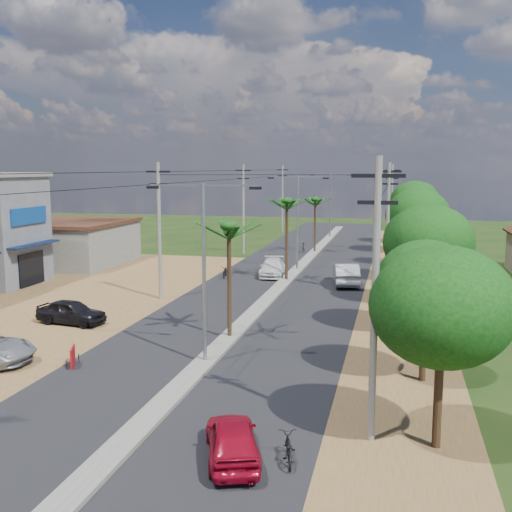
{
  "coord_description": "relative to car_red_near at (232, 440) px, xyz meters",
  "views": [
    {
      "loc": [
        8.08,
        -24.39,
        8.63
      ],
      "look_at": [
        -0.7,
        12.81,
        3.0
      ],
      "focal_mm": 42.0,
      "sensor_mm": 36.0,
      "label": 1
    }
  ],
  "objects": [
    {
      "name": "streetlight_near",
      "position": [
        -3.55,
        8.26,
        4.15
      ],
      "size": [
        5.1,
        0.18,
        8.0
      ],
      "color": "gray",
      "rests_on": "ground"
    },
    {
      "name": "dirt_lot_west",
      "position": [
        -18.55,
        16.26,
        -0.62
      ],
      "size": [
        18.0,
        46.0,
        0.04
      ],
      "primitive_type": "cube",
      "color": "brown",
      "rests_on": "ground"
    },
    {
      "name": "utility_pole_w_c",
      "position": [
        -10.55,
        42.26,
        4.12
      ],
      "size": [
        1.6,
        0.24,
        9.0
      ],
      "color": "#605E56",
      "rests_on": "ground"
    },
    {
      "name": "ground",
      "position": [
        -3.55,
        8.26,
        -0.64
      ],
      "size": [
        160.0,
        160.0,
        0.0
      ],
      "primitive_type": "plane",
      "color": "black",
      "rests_on": "ground"
    },
    {
      "name": "tree_east_g",
      "position": [
        6.25,
        46.26,
        4.6
      ],
      "size": [
        5.0,
        5.0,
        7.38
      ],
      "color": "black",
      "rests_on": "ground"
    },
    {
      "name": "roadside_sign",
      "position": [
        -9.05,
        6.54,
        -0.19
      ],
      "size": [
        0.48,
        1.03,
        0.9
      ],
      "rotation": [
        0.0,
        0.0,
        0.39
      ],
      "color": "maroon",
      "rests_on": "ground"
    },
    {
      "name": "tree_east_h",
      "position": [
        5.95,
        54.26,
        4.0
      ],
      "size": [
        4.4,
        4.4,
        6.52
      ],
      "color": "black",
      "rests_on": "ground"
    },
    {
      "name": "tree_east_f",
      "position": [
        5.65,
        38.26,
        3.25
      ],
      "size": [
        3.8,
        3.8,
        5.52
      ],
      "color": "black",
      "rests_on": "ground"
    },
    {
      "name": "dirt_shoulder_east",
      "position": [
        4.95,
        23.26,
        -0.62
      ],
      "size": [
        5.0,
        90.0,
        0.03
      ],
      "primitive_type": "cube",
      "color": "brown",
      "rests_on": "ground"
    },
    {
      "name": "utility_pole_e_a",
      "position": [
        3.95,
        2.26,
        4.12
      ],
      "size": [
        1.6,
        0.24,
        9.0
      ],
      "color": "#605E56",
      "rests_on": "ground"
    },
    {
      "name": "tree_east_b",
      "position": [
        5.75,
        8.26,
        3.48
      ],
      "size": [
        4.0,
        4.0,
        5.83
      ],
      "color": "black",
      "rests_on": "ground"
    },
    {
      "name": "utility_pole_w_b",
      "position": [
        -10.55,
        20.26,
        4.12
      ],
      "size": [
        1.6,
        0.24,
        9.0
      ],
      "color": "#605E56",
      "rests_on": "ground"
    },
    {
      "name": "moto_rider_west_a",
      "position": [
        -8.55,
        28.67,
        -0.14
      ],
      "size": [
        0.98,
        1.97,
        0.99
      ],
      "primitive_type": "imported",
      "rotation": [
        0.0,
        0.0,
        0.18
      ],
      "color": "black",
      "rests_on": "ground"
    },
    {
      "name": "tree_east_d",
      "position": [
        5.85,
        22.26,
        3.7
      ],
      "size": [
        4.2,
        4.2,
        6.13
      ],
      "color": "black",
      "rests_on": "ground"
    },
    {
      "name": "moto_rider_east",
      "position": [
        1.65,
        0.2,
        -0.22
      ],
      "size": [
        0.92,
        1.67,
        0.83
      ],
      "primitive_type": "imported",
      "rotation": [
        0.0,
        0.0,
        3.39
      ],
      "color": "black",
      "rests_on": "ground"
    },
    {
      "name": "utility_pole_w_d",
      "position": [
        -10.55,
        63.26,
        4.12
      ],
      "size": [
        1.6,
        0.24,
        9.0
      ],
      "color": "#605E56",
      "rests_on": "ground"
    },
    {
      "name": "car_red_near",
      "position": [
        0.0,
        0.0,
        0.0
      ],
      "size": [
        2.66,
        4.02,
        1.27
      ],
      "primitive_type": "imported",
      "rotation": [
        0.0,
        0.0,
        3.48
      ],
      "color": "maroon",
      "rests_on": "ground"
    },
    {
      "name": "median",
      "position": [
        -3.55,
        26.26,
        -0.55
      ],
      "size": [
        1.0,
        90.0,
        0.18
      ],
      "primitive_type": "cube",
      "color": "#605E56",
      "rests_on": "ground"
    },
    {
      "name": "utility_pole_e_c",
      "position": [
        3.95,
        46.26,
        4.12
      ],
      "size": [
        1.6,
        0.24,
        9.0
      ],
      "color": "#605E56",
      "rests_on": "ground"
    },
    {
      "name": "car_white_far",
      "position": [
        -5.05,
        30.24,
        0.05
      ],
      "size": [
        2.52,
        4.92,
        1.36
      ],
      "primitive_type": "imported",
      "rotation": [
        0.0,
        0.0,
        0.13
      ],
      "color": "beige",
      "rests_on": "ground"
    },
    {
      "name": "tree_east_e",
      "position": [
        6.05,
        30.26,
        4.45
      ],
      "size": [
        4.8,
        4.8,
        7.14
      ],
      "color": "black",
      "rests_on": "ground"
    },
    {
      "name": "palm_median_far",
      "position": [
        -3.55,
        44.26,
        4.63
      ],
      "size": [
        2.0,
        2.0,
        5.85
      ],
      "color": "black",
      "rests_on": "ground"
    },
    {
      "name": "car_parked_dark",
      "position": [
        -12.93,
        13.09,
        0.04
      ],
      "size": [
        4.11,
        2.02,
        1.35
      ],
      "primitive_type": "imported",
      "rotation": [
        0.0,
        0.0,
        1.46
      ],
      "color": "black",
      "rests_on": "ground"
    },
    {
      "name": "utility_pole_e_b",
      "position": [
        3.95,
        24.26,
        4.12
      ],
      "size": [
        1.6,
        0.24,
        9.0
      ],
      "color": "#605E56",
      "rests_on": "ground"
    },
    {
      "name": "streetlight_far",
      "position": [
        -3.55,
        58.26,
        4.15
      ],
      "size": [
        5.1,
        0.18,
        8.0
      ],
      "color": "gray",
      "rests_on": "ground"
    },
    {
      "name": "tree_east_c",
      "position": [
        6.15,
        15.26,
        4.23
      ],
      "size": [
        4.6,
        4.6,
        6.83
      ],
      "color": "black",
      "rests_on": "ground"
    },
    {
      "name": "palm_median_mid",
      "position": [
        -3.55,
        28.26,
        5.26
      ],
      "size": [
        2.0,
        2.0,
        6.55
      ],
      "color": "black",
      "rests_on": "ground"
    },
    {
      "name": "road",
      "position": [
        -3.55,
        23.26,
        -0.62
      ],
      "size": [
        12.0,
        110.0,
        0.04
      ],
      "primitive_type": "cube",
      "color": "black",
      "rests_on": "ground"
    },
    {
      "name": "low_shed",
      "position": [
        -24.55,
        32.26,
        1.33
      ],
      "size": [
        10.4,
        10.4,
        3.95
      ],
      "color": "#605E56",
      "rests_on": "ground"
    },
    {
      "name": "streetlight_mid",
      "position": [
        -3.55,
        33.26,
        4.15
      ],
      "size": [
        5.1,
        0.18,
        8.0
      ],
      "color": "gray",
      "rests_on": "ground"
    },
    {
      "name": "tree_east_a",
      "position": [
        5.95,
        2.26,
        3.85
      ],
      "size": [
        4.4,
        4.4,
        6.37
      ],
      "color": "black",
      "rests_on": "ground"
    },
    {
      "name": "palm_median_near",
      "position": [
        -3.55,
        12.26,
        4.9
      ],
      "size": [
        2.0,
        2.0,
        6.15
      ],
      "color": "black",
      "rests_on": "ground"
    },
    {
      "name": "car_silver_mid",
      "position": [
        1.01,
        27.92,
        0.18
      ],
      "size": [
        2.47,
        5.15,
        1.63
      ],
      "primitive_type": "imported",
      "rotation": [
        0.0,
        0.0,
        3.3
      ],
      "color": "gray",
      "rests_on": "ground"
    },
    {
      "name": "moto_rider_west_b",
      "position": [
        -4.75,
        44.38,
        -0.12
      ],
      "size": [
        0.73,
        1.75,
        1.02
      ],
      "primitive_type": "imported",
      "rotation": [
        0.0,
        0.0,
        0.15
      ],
      "color": "black",
      "rests_on": "ground"
    }
  ]
}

